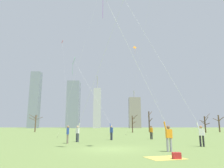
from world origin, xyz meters
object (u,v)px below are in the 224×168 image
at_px(distant_kite_low_near_trees_white, 149,7).
at_px(bare_tree_far_right_edge, 35,122).
at_px(kite_flyer_midfield_center_yellow, 186,107).
at_px(picnic_spot, 172,157).
at_px(bare_tree_right_of_center, 205,124).
at_px(bare_tree_leftmost, 133,123).
at_px(bare_tree_rightmost, 219,123).
at_px(kite_flyer_midfield_right_green, 98,105).
at_px(kite_flyer_midfield_left_purple, 157,110).
at_px(bystander_strolling_midfield, 68,133).
at_px(kite_flyer_foreground_left_teal, 88,103).
at_px(distant_kite_drifting_left_red, 63,50).
at_px(bare_tree_left_of_center, 149,121).
at_px(bystander_far_off_by_trees, 151,132).
at_px(distant_kite_high_overhead_orange, 140,61).

xyz_separation_m(distant_kite_low_near_trees_white, bare_tree_far_right_edge, (-26.11, 22.28, -19.67)).
relative_size(kite_flyer_midfield_center_yellow, bare_tree_far_right_edge, 4.68).
relative_size(picnic_spot, bare_tree_right_of_center, 0.47).
xyz_separation_m(bare_tree_leftmost, bare_tree_rightmost, (22.87, 3.37, 0.18)).
height_order(kite_flyer_midfield_right_green, distant_kite_low_near_trees_white, distant_kite_low_near_trees_white).
relative_size(kite_flyer_midfield_left_purple, bystander_strolling_midfield, 7.26).
height_order(kite_flyer_midfield_right_green, bare_tree_leftmost, kite_flyer_midfield_right_green).
xyz_separation_m(kite_flyer_foreground_left_teal, bare_tree_leftmost, (7.80, 30.79, -1.61)).
distance_m(bystander_strolling_midfield, bare_tree_rightmost, 47.35).
relative_size(kite_flyer_midfield_right_green, bystander_strolling_midfield, 8.74).
height_order(distant_kite_drifting_left_red, bare_tree_left_of_center, distant_kite_drifting_left_red).
bearing_deg(bystander_far_off_by_trees, distant_kite_low_near_trees_white, 76.13).
xyz_separation_m(kite_flyer_midfield_center_yellow, kite_flyer_foreground_left_teal, (-8.44, 2.83, 0.67)).
xyz_separation_m(bare_tree_right_of_center, bare_tree_rightmost, (5.59, 4.20, 0.26)).
distance_m(kite_flyer_midfield_center_yellow, bare_tree_rightmost, 43.17).
relative_size(bystander_far_off_by_trees, bare_tree_rightmost, 0.37).
bearing_deg(distant_kite_high_overhead_orange, distant_kite_drifting_left_red, 154.50).
xyz_separation_m(kite_flyer_foreground_left_teal, bare_tree_left_of_center, (12.44, 33.89, -0.98)).
bearing_deg(kite_flyer_foreground_left_teal, bare_tree_leftmost, 75.78).
xyz_separation_m(bare_tree_far_right_edge, bare_tree_rightmost, (47.83, -0.94, -0.14)).
bearing_deg(bare_tree_far_right_edge, distant_kite_drifting_left_red, -42.34).
distance_m(bystander_far_off_by_trees, bare_tree_leftmost, 25.10).
height_order(bystander_strolling_midfield, distant_kite_low_near_trees_white, distant_kite_low_near_trees_white).
distance_m(distant_kite_high_overhead_orange, bare_tree_right_of_center, 23.30).
distance_m(bare_tree_right_of_center, bare_tree_left_of_center, 13.27).
distance_m(kite_flyer_midfield_center_yellow, kite_flyer_midfield_left_purple, 5.03).
distance_m(kite_flyer_midfield_left_purple, distant_kite_low_near_trees_white, 27.85).
height_order(kite_flyer_foreground_left_teal, bare_tree_rightmost, kite_flyer_foreground_left_teal).
height_order(kite_flyer_foreground_left_teal, bare_tree_left_of_center, kite_flyer_foreground_left_teal).
bearing_deg(distant_kite_drifting_left_red, kite_flyer_foreground_left_teal, -71.65).
bearing_deg(kite_flyer_midfield_left_purple, kite_flyer_midfield_right_green, 108.01).
bearing_deg(kite_flyer_foreground_left_teal, bare_tree_rightmost, 48.08).
height_order(kite_flyer_midfield_left_purple, bare_tree_right_of_center, kite_flyer_midfield_left_purple).
bearing_deg(bare_tree_rightmost, bare_tree_left_of_center, -179.14).
relative_size(kite_flyer_midfield_left_purple, bare_tree_leftmost, 2.75).
xyz_separation_m(kite_flyer_midfield_left_purple, bare_tree_far_right_edge, (-22.29, 41.68, -0.07)).
xyz_separation_m(distant_kite_high_overhead_orange, bare_tree_left_of_center, (4.17, 14.34, -11.61)).
height_order(picnic_spot, bare_tree_right_of_center, bare_tree_right_of_center).
bearing_deg(bare_tree_left_of_center, kite_flyer_midfield_left_purple, -100.23).
height_order(bare_tree_right_of_center, bare_tree_rightmost, bare_tree_right_of_center).
bearing_deg(bare_tree_rightmost, picnic_spot, -120.42).
distance_m(kite_flyer_midfield_left_purple, bare_tree_far_right_edge, 47.27).
relative_size(kite_flyer_midfield_left_purple, distant_kite_high_overhead_orange, 0.67).
xyz_separation_m(bystander_far_off_by_trees, distant_kite_low_near_trees_white, (1.75, 7.09, 21.29)).
xyz_separation_m(kite_flyer_foreground_left_teal, bare_tree_right_of_center, (25.09, 29.96, -1.69)).
bearing_deg(kite_flyer_midfield_right_green, kite_flyer_midfield_left_purple, -71.99).
bearing_deg(bare_tree_leftmost, kite_flyer_midfield_center_yellow, -88.91).
xyz_separation_m(distant_kite_drifting_left_red, bare_tree_right_of_center, (34.34, 2.06, -17.67)).
bearing_deg(picnic_spot, bare_tree_rightmost, 59.58).
bearing_deg(distant_kite_drifting_left_red, bare_tree_far_right_edge, 137.66).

